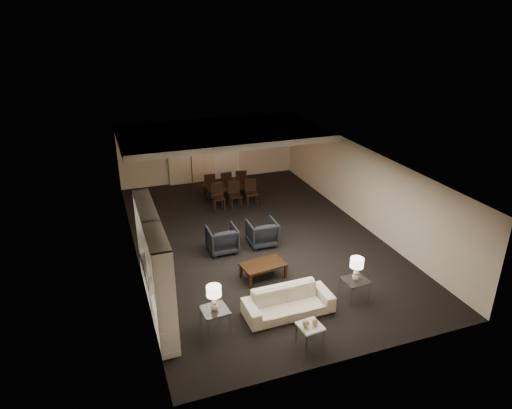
{
  "coord_description": "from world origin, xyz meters",
  "views": [
    {
      "loc": [
        -4.14,
        -11.53,
        6.32
      ],
      "look_at": [
        0.0,
        0.0,
        1.1
      ],
      "focal_mm": 32.0,
      "sensor_mm": 36.0,
      "label": 1
    }
  ],
  "objects_px": {
    "table_lamp_left": "(214,298)",
    "floor_speaker": "(153,262)",
    "armchair_right": "(262,233)",
    "television": "(150,250)",
    "side_table_right": "(354,289)",
    "chair_nr": "(252,193)",
    "chair_fl": "(209,185)",
    "chair_fr": "(240,181)",
    "pendant_light": "(231,146)",
    "vase_blue": "(162,293)",
    "sofa": "(288,302)",
    "dining_table": "(230,193)",
    "armchair_left": "(222,239)",
    "table_lamp_right": "(356,269)",
    "chair_fm": "(225,183)",
    "vase_amber": "(156,258)",
    "side_table_left": "(215,319)",
    "marble_table": "(310,335)",
    "chair_nl": "(218,197)",
    "coffee_table": "(263,271)",
    "chair_nm": "(235,195)"
  },
  "relations": [
    {
      "from": "sofa",
      "to": "marble_table",
      "type": "height_order",
      "value": "sofa"
    },
    {
      "from": "side_table_left",
      "to": "vase_amber",
      "type": "height_order",
      "value": "vase_amber"
    },
    {
      "from": "table_lamp_right",
      "to": "armchair_left",
      "type": "bearing_deg",
      "value": 124.88
    },
    {
      "from": "chair_fl",
      "to": "chair_fr",
      "type": "bearing_deg",
      "value": -178.65
    },
    {
      "from": "side_table_right",
      "to": "chair_nr",
      "type": "height_order",
      "value": "chair_nr"
    },
    {
      "from": "coffee_table",
      "to": "chair_nl",
      "type": "height_order",
      "value": "chair_nl"
    },
    {
      "from": "side_table_left",
      "to": "floor_speaker",
      "type": "height_order",
      "value": "floor_speaker"
    },
    {
      "from": "dining_table",
      "to": "armchair_left",
      "type": "bearing_deg",
      "value": -116.39
    },
    {
      "from": "sofa",
      "to": "floor_speaker",
      "type": "bearing_deg",
      "value": 135.85
    },
    {
      "from": "vase_blue",
      "to": "dining_table",
      "type": "relative_size",
      "value": 0.09
    },
    {
      "from": "chair_fm",
      "to": "vase_blue",
      "type": "bearing_deg",
      "value": 62.07
    },
    {
      "from": "chair_nl",
      "to": "chair_nr",
      "type": "distance_m",
      "value": 1.2
    },
    {
      "from": "chair_nr",
      "to": "chair_fl",
      "type": "distance_m",
      "value": 1.77
    },
    {
      "from": "side_table_left",
      "to": "chair_fr",
      "type": "height_order",
      "value": "chair_fr"
    },
    {
      "from": "side_table_left",
      "to": "dining_table",
      "type": "xyz_separation_m",
      "value": [
        2.38,
        6.81,
        0.05
      ]
    },
    {
      "from": "chair_nr",
      "to": "pendant_light",
      "type": "bearing_deg",
      "value": 117.33
    },
    {
      "from": "table_lamp_left",
      "to": "chair_nr",
      "type": "relative_size",
      "value": 0.62
    },
    {
      "from": "sofa",
      "to": "marble_table",
      "type": "bearing_deg",
      "value": -90.86
    },
    {
      "from": "armchair_right",
      "to": "television",
      "type": "distance_m",
      "value": 3.62
    },
    {
      "from": "side_table_left",
      "to": "chair_nl",
      "type": "xyz_separation_m",
      "value": [
        1.78,
        6.16,
        0.2
      ]
    },
    {
      "from": "side_table_left",
      "to": "marble_table",
      "type": "xyz_separation_m",
      "value": [
        1.7,
        -1.1,
        -0.03
      ]
    },
    {
      "from": "armchair_right",
      "to": "table_lamp_right",
      "type": "xyz_separation_m",
      "value": [
        1.1,
        -3.3,
        0.43
      ]
    },
    {
      "from": "side_table_left",
      "to": "vase_amber",
      "type": "xyz_separation_m",
      "value": [
        -1.04,
        0.58,
        1.39
      ]
    },
    {
      "from": "armchair_left",
      "to": "vase_amber",
      "type": "distance_m",
      "value": 3.69
    },
    {
      "from": "marble_table",
      "to": "chair_nl",
      "type": "height_order",
      "value": "chair_nl"
    },
    {
      "from": "table_lamp_left",
      "to": "marble_table",
      "type": "bearing_deg",
      "value": -32.91
    },
    {
      "from": "dining_table",
      "to": "chair_nr",
      "type": "relative_size",
      "value": 1.92
    },
    {
      "from": "vase_amber",
      "to": "chair_nl",
      "type": "height_order",
      "value": "vase_amber"
    },
    {
      "from": "chair_fl",
      "to": "chair_fm",
      "type": "distance_m",
      "value": 0.6
    },
    {
      "from": "marble_table",
      "to": "chair_nm",
      "type": "relative_size",
      "value": 0.5
    },
    {
      "from": "pendant_light",
      "to": "table_lamp_left",
      "type": "distance_m",
      "value": 7.75
    },
    {
      "from": "armchair_left",
      "to": "table_lamp_left",
      "type": "relative_size",
      "value": 1.44
    },
    {
      "from": "chair_fl",
      "to": "floor_speaker",
      "type": "bearing_deg",
      "value": 62.77
    },
    {
      "from": "chair_fl",
      "to": "chair_fr",
      "type": "height_order",
      "value": "same"
    },
    {
      "from": "marble_table",
      "to": "vase_blue",
      "type": "height_order",
      "value": "vase_blue"
    },
    {
      "from": "chair_nl",
      "to": "chair_nr",
      "type": "height_order",
      "value": "same"
    },
    {
      "from": "side_table_right",
      "to": "table_lamp_left",
      "type": "distance_m",
      "value": 3.44
    },
    {
      "from": "pendant_light",
      "to": "floor_speaker",
      "type": "xyz_separation_m",
      "value": [
        -3.5,
        -4.75,
        -1.42
      ]
    },
    {
      "from": "television",
      "to": "chair_fm",
      "type": "relative_size",
      "value": 1.26
    },
    {
      "from": "chair_nl",
      "to": "chair_nm",
      "type": "distance_m",
      "value": 0.6
    },
    {
      "from": "sofa",
      "to": "marble_table",
      "type": "xyz_separation_m",
      "value": [
        0.0,
        -1.1,
        -0.06
      ]
    },
    {
      "from": "television",
      "to": "vase_blue",
      "type": "relative_size",
      "value": 7.34
    },
    {
      "from": "pendant_light",
      "to": "sofa",
      "type": "height_order",
      "value": "pendant_light"
    },
    {
      "from": "chair_fl",
      "to": "chair_fm",
      "type": "relative_size",
      "value": 1.0
    },
    {
      "from": "armchair_left",
      "to": "table_lamp_right",
      "type": "bearing_deg",
      "value": 124.8
    },
    {
      "from": "table_lamp_left",
      "to": "floor_speaker",
      "type": "xyz_separation_m",
      "value": [
        -0.93,
        2.48,
        -0.3
      ]
    },
    {
      "from": "chair_fl",
      "to": "vase_blue",
      "type": "bearing_deg",
      "value": 70.54
    },
    {
      "from": "armchair_left",
      "to": "chair_nr",
      "type": "height_order",
      "value": "chair_nr"
    },
    {
      "from": "side_table_left",
      "to": "chair_fm",
      "type": "distance_m",
      "value": 7.83
    },
    {
      "from": "pendant_light",
      "to": "dining_table",
      "type": "distance_m",
      "value": 1.67
    }
  ]
}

